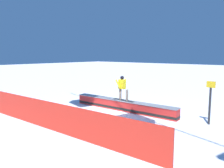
# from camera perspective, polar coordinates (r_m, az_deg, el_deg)

# --- Properties ---
(ground_plane) EXTENTS (120.00, 120.00, 0.00)m
(ground_plane) POSITION_cam_1_polar(r_m,az_deg,el_deg) (13.24, 2.73, -6.69)
(ground_plane) COLOR white
(grind_box) EXTENTS (6.76, 0.84, 0.60)m
(grind_box) POSITION_cam_1_polar(r_m,az_deg,el_deg) (13.17, 2.73, -5.54)
(grind_box) COLOR red
(grind_box) RESTS_ON ground_plane
(snowboarder) EXTENTS (1.50, 0.42, 1.43)m
(snowboarder) POSITION_cam_1_polar(r_m,az_deg,el_deg) (12.99, 2.68, -0.75)
(snowboarder) COLOR #202328
(snowboarder) RESTS_ON grind_box
(safety_fence) EXTENTS (10.53, 0.50, 1.24)m
(safety_fence) POSITION_cam_1_polar(r_m,az_deg,el_deg) (9.91, -14.26, -8.17)
(safety_fence) COLOR red
(safety_fence) RESTS_ON ground_plane
(trail_marker) EXTENTS (0.40, 0.10, 2.04)m
(trail_marker) POSITION_cam_1_polar(r_m,az_deg,el_deg) (11.36, 23.67, -4.11)
(trail_marker) COLOR #262628
(trail_marker) RESTS_ON ground_plane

